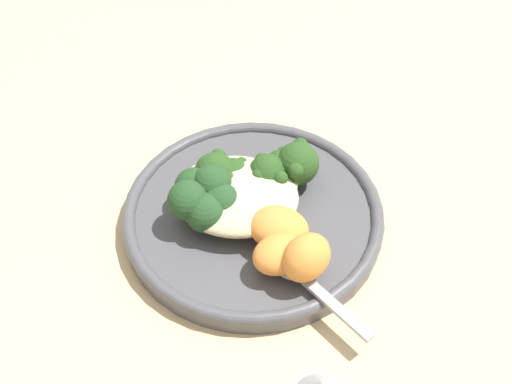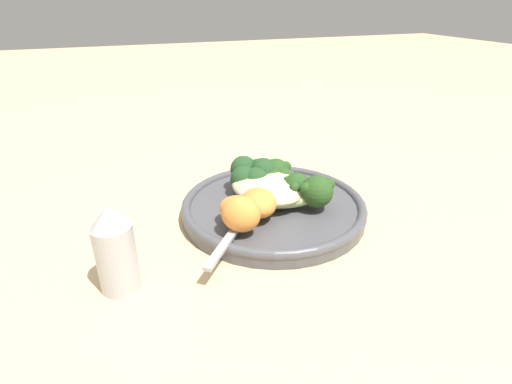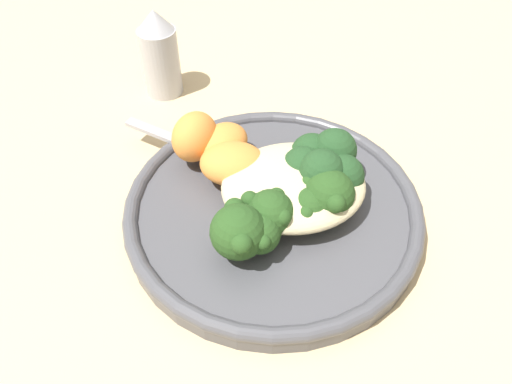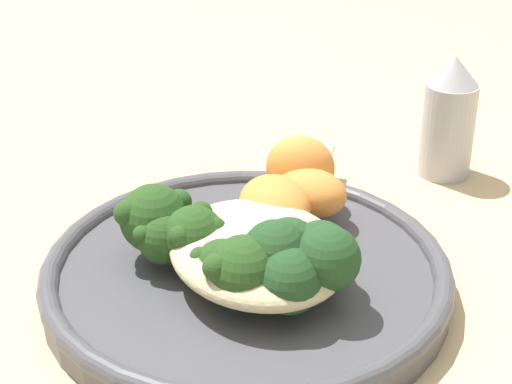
# 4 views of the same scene
# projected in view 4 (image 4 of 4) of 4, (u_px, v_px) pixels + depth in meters

# --- Properties ---
(ground_plane) EXTENTS (4.00, 4.00, 0.00)m
(ground_plane) POSITION_uv_depth(u_px,v_px,m) (241.00, 284.00, 0.51)
(ground_plane) COLOR #D6B784
(plate) EXTENTS (0.24, 0.24, 0.02)m
(plate) POSITION_uv_depth(u_px,v_px,m) (251.00, 273.00, 0.49)
(plate) COLOR #4C4C51
(plate) RESTS_ON ground_plane
(quinoa_mound) EXTENTS (0.11, 0.10, 0.03)m
(quinoa_mound) POSITION_uv_depth(u_px,v_px,m) (262.00, 250.00, 0.47)
(quinoa_mound) COLOR beige
(quinoa_mound) RESTS_ON plate
(broccoli_stalk_0) EXTENTS (0.05, 0.10, 0.04)m
(broccoli_stalk_0) POSITION_uv_depth(u_px,v_px,m) (175.00, 220.00, 0.49)
(broccoli_stalk_0) COLOR #ADC675
(broccoli_stalk_0) RESTS_ON plate
(broccoli_stalk_1) EXTENTS (0.03, 0.08, 0.03)m
(broccoli_stalk_1) POSITION_uv_depth(u_px,v_px,m) (178.00, 237.00, 0.48)
(broccoli_stalk_1) COLOR #ADC675
(broccoli_stalk_1) RESTS_ON plate
(broccoli_stalk_2) EXTENTS (0.04, 0.08, 0.04)m
(broccoli_stalk_2) POSITION_uv_depth(u_px,v_px,m) (206.00, 232.00, 0.48)
(broccoli_stalk_2) COLOR #ADC675
(broccoli_stalk_2) RESTS_ON plate
(broccoli_stalk_3) EXTENTS (0.07, 0.07, 0.03)m
(broccoli_stalk_3) POSITION_uv_depth(u_px,v_px,m) (231.00, 257.00, 0.47)
(broccoli_stalk_3) COLOR #ADC675
(broccoli_stalk_3) RESTS_ON plate
(broccoli_stalk_4) EXTENTS (0.10, 0.08, 0.04)m
(broccoli_stalk_4) POSITION_uv_depth(u_px,v_px,m) (247.00, 263.00, 0.45)
(broccoli_stalk_4) COLOR #ADC675
(broccoli_stalk_4) RESTS_ON plate
(broccoli_stalk_5) EXTENTS (0.08, 0.04, 0.04)m
(broccoli_stalk_5) POSITION_uv_depth(u_px,v_px,m) (273.00, 258.00, 0.46)
(broccoli_stalk_5) COLOR #ADC675
(broccoli_stalk_5) RESTS_ON plate
(broccoli_stalk_6) EXTENTS (0.09, 0.04, 0.03)m
(broccoli_stalk_6) POSITION_uv_depth(u_px,v_px,m) (280.00, 268.00, 0.46)
(broccoli_stalk_6) COLOR #ADC675
(broccoli_stalk_6) RESTS_ON plate
(sweet_potato_chunk_0) EXTENTS (0.06, 0.06, 0.03)m
(sweet_potato_chunk_0) POSITION_uv_depth(u_px,v_px,m) (311.00, 193.00, 0.53)
(sweet_potato_chunk_0) COLOR orange
(sweet_potato_chunk_0) RESTS_ON plate
(sweet_potato_chunk_1) EXTENTS (0.06, 0.05, 0.03)m
(sweet_potato_chunk_1) POSITION_uv_depth(u_px,v_px,m) (275.00, 204.00, 0.51)
(sweet_potato_chunk_1) COLOR orange
(sweet_potato_chunk_1) RESTS_ON plate
(sweet_potato_chunk_2) EXTENTS (0.05, 0.06, 0.04)m
(sweet_potato_chunk_2) POSITION_uv_depth(u_px,v_px,m) (300.00, 168.00, 0.55)
(sweet_potato_chunk_2) COLOR orange
(sweet_potato_chunk_2) RESTS_ON plate
(kale_tuft) EXTENTS (0.06, 0.06, 0.04)m
(kale_tuft) POSITION_uv_depth(u_px,v_px,m) (302.00, 258.00, 0.45)
(kale_tuft) COLOR #234723
(kale_tuft) RESTS_ON plate
(spoon) EXTENTS (0.10, 0.09, 0.01)m
(spoon) POSITION_uv_depth(u_px,v_px,m) (308.00, 193.00, 0.55)
(spoon) COLOR #A3A3A8
(spoon) RESTS_ON plate
(salt_shaker) EXTENTS (0.04, 0.04, 0.09)m
(salt_shaker) POSITION_uv_depth(u_px,v_px,m) (449.00, 117.00, 0.61)
(salt_shaker) COLOR #B2B2B7
(salt_shaker) RESTS_ON ground_plane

